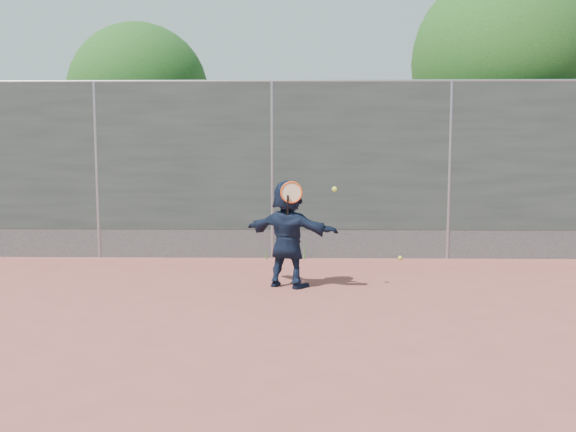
{
  "coord_description": "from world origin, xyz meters",
  "views": [
    {
      "loc": [
        0.49,
        -7.4,
        1.96
      ],
      "look_at": [
        0.32,
        1.27,
        0.98
      ],
      "focal_mm": 40.0,
      "sensor_mm": 36.0,
      "label": 1
    }
  ],
  "objects": [
    {
      "name": "tree_right",
      "position": [
        4.68,
        5.75,
        3.49
      ],
      "size": [
        3.78,
        3.6,
        5.39
      ],
      "color": "#382314",
      "rests_on": "ground"
    },
    {
      "name": "swing_action",
      "position": [
        0.42,
        1.06,
        1.3
      ],
      "size": [
        0.75,
        0.15,
        0.51
      ],
      "color": "#EB5016",
      "rests_on": "ground"
    },
    {
      "name": "ball_ground",
      "position": [
        2.17,
        3.35,
        0.03
      ],
      "size": [
        0.07,
        0.07,
        0.07
      ],
      "primitive_type": "sphere",
      "color": "#CEEE34",
      "rests_on": "ground"
    },
    {
      "name": "tree_left",
      "position": [
        -2.85,
        6.55,
        2.94
      ],
      "size": [
        3.15,
        3.0,
        4.53
      ],
      "color": "#382314",
      "rests_on": "ground"
    },
    {
      "name": "ground",
      "position": [
        0.0,
        0.0,
        0.0
      ],
      "size": [
        80.0,
        80.0,
        0.0
      ],
      "primitive_type": "plane",
      "color": "#9E4C42",
      "rests_on": "ground"
    },
    {
      "name": "player",
      "position": [
        0.32,
        1.27,
        0.73
      ],
      "size": [
        1.42,
        0.96,
        1.47
      ],
      "primitive_type": "imported",
      "rotation": [
        0.0,
        0.0,
        2.71
      ],
      "color": "#121D33",
      "rests_on": "ground"
    },
    {
      "name": "fence",
      "position": [
        -0.0,
        3.5,
        1.58
      ],
      "size": [
        20.0,
        0.06,
        3.03
      ],
      "color": "#38423D",
      "rests_on": "ground"
    },
    {
      "name": "weed_clump",
      "position": [
        0.29,
        3.38,
        0.13
      ],
      "size": [
        0.68,
        0.07,
        0.3
      ],
      "color": "#387226",
      "rests_on": "ground"
    }
  ]
}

